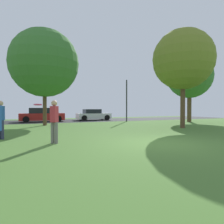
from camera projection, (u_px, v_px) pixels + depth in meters
ground_plane at (159, 143)px, 7.83m from camera, size 44.00×44.00×0.00m
road_strip at (73, 121)px, 22.48m from camera, size 44.00×6.40×0.01m
birch_tree_lone at (189, 76)px, 20.47m from camera, size 4.73×4.73×7.24m
oak_tree_right at (183, 60)px, 14.05m from camera, size 4.37×4.37×7.16m
oak_tree_center at (44, 63)px, 16.03m from camera, size 5.59×5.59×7.96m
person_catcher at (54, 119)px, 7.79m from camera, size 0.36×0.39×1.74m
person_bystander at (1, 118)px, 8.81m from camera, size 0.34×0.38×1.76m
frisbee_disc at (38, 105)px, 6.62m from camera, size 0.32×0.32×0.05m
parked_car_red at (42, 115)px, 20.85m from camera, size 4.55×2.03×1.48m
parked_car_white at (93, 115)px, 23.51m from camera, size 4.02×1.99×1.33m
street_lamp_post at (127, 101)px, 20.97m from camera, size 0.14×0.14×4.50m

